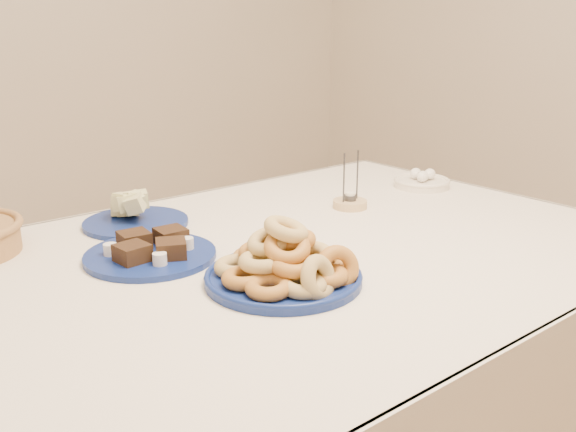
{
  "coord_description": "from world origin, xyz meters",
  "views": [
    {
      "loc": [
        -0.8,
        -1.02,
        1.24
      ],
      "look_at": [
        0.0,
        -0.05,
        0.85
      ],
      "focal_mm": 40.0,
      "sensor_mm": 36.0,
      "label": 1
    }
  ],
  "objects_px": {
    "melon_plate": "(133,214)",
    "candle_holder": "(350,203)",
    "dining_table": "(274,300)",
    "donut_platter": "(286,266)",
    "egg_bowl": "(422,181)",
    "brownie_plate": "(151,252)"
  },
  "relations": [
    {
      "from": "melon_plate",
      "to": "candle_holder",
      "type": "bearing_deg",
      "value": -24.04
    },
    {
      "from": "dining_table",
      "to": "donut_platter",
      "type": "bearing_deg",
      "value": -119.09
    },
    {
      "from": "egg_bowl",
      "to": "donut_platter",
      "type": "bearing_deg",
      "value": -158.33
    },
    {
      "from": "dining_table",
      "to": "candle_holder",
      "type": "bearing_deg",
      "value": 21.87
    },
    {
      "from": "candle_holder",
      "to": "egg_bowl",
      "type": "bearing_deg",
      "value": 3.72
    },
    {
      "from": "egg_bowl",
      "to": "brownie_plate",
      "type": "bearing_deg",
      "value": -178.36
    },
    {
      "from": "donut_platter",
      "to": "egg_bowl",
      "type": "height_order",
      "value": "donut_platter"
    },
    {
      "from": "donut_platter",
      "to": "candle_holder",
      "type": "distance_m",
      "value": 0.54
    },
    {
      "from": "candle_holder",
      "to": "dining_table",
      "type": "bearing_deg",
      "value": -158.13
    },
    {
      "from": "brownie_plate",
      "to": "candle_holder",
      "type": "height_order",
      "value": "candle_holder"
    },
    {
      "from": "brownie_plate",
      "to": "egg_bowl",
      "type": "xyz_separation_m",
      "value": [
        0.92,
        0.03,
        0.0
      ]
    },
    {
      "from": "dining_table",
      "to": "donut_platter",
      "type": "relative_size",
      "value": 5.09
    },
    {
      "from": "melon_plate",
      "to": "candle_holder",
      "type": "xyz_separation_m",
      "value": [
        0.52,
        -0.23,
        -0.01
      ]
    },
    {
      "from": "egg_bowl",
      "to": "melon_plate",
      "type": "bearing_deg",
      "value": 166.0
    },
    {
      "from": "donut_platter",
      "to": "candle_holder",
      "type": "xyz_separation_m",
      "value": [
        0.46,
        0.29,
        -0.02
      ]
    },
    {
      "from": "dining_table",
      "to": "egg_bowl",
      "type": "xyz_separation_m",
      "value": [
        0.71,
        0.17,
        0.12
      ]
    },
    {
      "from": "dining_table",
      "to": "candle_holder",
      "type": "relative_size",
      "value": 11.14
    },
    {
      "from": "melon_plate",
      "to": "dining_table",
      "type": "bearing_deg",
      "value": -70.59
    },
    {
      "from": "dining_table",
      "to": "donut_platter",
      "type": "height_order",
      "value": "donut_platter"
    },
    {
      "from": "donut_platter",
      "to": "candle_holder",
      "type": "height_order",
      "value": "candle_holder"
    },
    {
      "from": "candle_holder",
      "to": "melon_plate",
      "type": "bearing_deg",
      "value": 155.96
    },
    {
      "from": "dining_table",
      "to": "candle_holder",
      "type": "distance_m",
      "value": 0.43
    }
  ]
}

